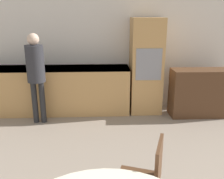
{
  "coord_description": "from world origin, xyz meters",
  "views": [
    {
      "loc": [
        -0.17,
        0.31,
        1.94
      ],
      "look_at": [
        -0.05,
        3.08,
        1.1
      ],
      "focal_mm": 40.0,
      "sensor_mm": 36.0,
      "label": 1
    }
  ],
  "objects_px": {
    "chair_far_right": "(147,179)",
    "sideboard": "(201,93)",
    "person_standing": "(36,69)",
    "oven_unit": "(146,66)"
  },
  "relations": [
    {
      "from": "oven_unit",
      "to": "sideboard",
      "type": "bearing_deg",
      "value": -15.56
    },
    {
      "from": "person_standing",
      "to": "chair_far_right",
      "type": "bearing_deg",
      "value": -57.46
    },
    {
      "from": "chair_far_right",
      "to": "person_standing",
      "type": "distance_m",
      "value": 2.93
    },
    {
      "from": "sideboard",
      "to": "chair_far_right",
      "type": "distance_m",
      "value": 3.06
    },
    {
      "from": "chair_far_right",
      "to": "sideboard",
      "type": "bearing_deg",
      "value": 168.76
    },
    {
      "from": "sideboard",
      "to": "chair_far_right",
      "type": "relative_size",
      "value": 1.36
    },
    {
      "from": "chair_far_right",
      "to": "person_standing",
      "type": "relative_size",
      "value": 0.54
    },
    {
      "from": "chair_far_right",
      "to": "person_standing",
      "type": "xyz_separation_m",
      "value": [
        -1.55,
        2.43,
        0.51
      ]
    },
    {
      "from": "oven_unit",
      "to": "person_standing",
      "type": "distance_m",
      "value": 2.11
    },
    {
      "from": "sideboard",
      "to": "person_standing",
      "type": "bearing_deg",
      "value": -176.16
    }
  ]
}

